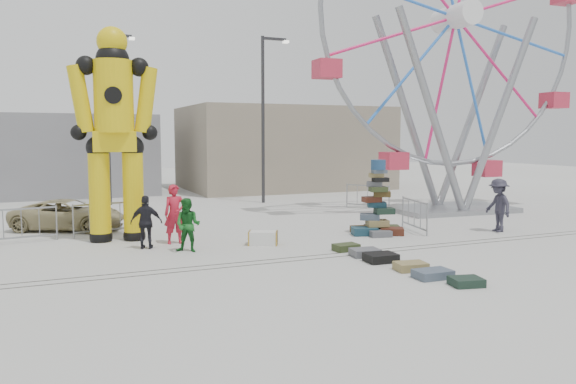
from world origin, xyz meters
name	(u,v)px	position (x,y,z in m)	size (l,w,h in m)	color
ground	(333,263)	(0.00, 0.00, 0.00)	(90.00, 90.00, 0.00)	#9E9E99
track_line_near	(323,258)	(0.00, 0.60, 0.00)	(40.00, 0.04, 0.01)	#47443F
track_line_far	(316,255)	(0.00, 1.00, 0.00)	(40.00, 0.04, 0.01)	#47443F
building_right	(283,148)	(7.00, 20.00, 2.50)	(12.00, 8.00, 5.00)	gray
building_left	(60,154)	(-6.00, 22.00, 2.20)	(10.00, 8.00, 4.40)	gray
lamp_post_right	(265,110)	(3.09, 13.00, 4.48)	(1.41, 0.25, 8.00)	#2D2D30
lamp_post_left	(109,110)	(-3.91, 15.00, 4.48)	(1.41, 0.25, 8.00)	#2D2D30
suitcase_tower	(377,213)	(3.34, 3.23, 0.69)	(1.93, 1.59, 2.48)	#1A3E4F
crash_test_dummy	(115,126)	(-4.73, 5.40, 3.56)	(2.69, 1.18, 6.75)	black
ferris_wheel	(455,43)	(9.34, 6.84, 7.17)	(12.54, 3.40, 14.56)	gray
steamer_trunk	(263,238)	(-0.80, 3.00, 0.20)	(0.86, 0.50, 0.40)	silver
row_case_0	(346,247)	(1.06, 1.23, 0.10)	(0.71, 0.47, 0.20)	#333F1F
row_case_1	(365,252)	(1.17, 0.38, 0.10)	(0.75, 0.57, 0.21)	#5C5D64
row_case_2	(381,258)	(1.19, -0.38, 0.11)	(0.80, 0.60, 0.23)	black
row_case_3	(411,266)	(1.35, -1.46, 0.10)	(0.75, 0.53, 0.20)	olive
row_case_4	(433,274)	(1.37, -2.28, 0.10)	(0.85, 0.56, 0.20)	#4A586A
row_case_5	(466,282)	(1.63, -3.11, 0.09)	(0.68, 0.54, 0.19)	#1A2F24
barricade_dummy_b	(22,225)	(-7.47, 6.15, 0.55)	(2.00, 0.10, 1.10)	gray
barricade_dummy_c	(105,219)	(-5.00, 6.54, 0.55)	(2.00, 0.10, 1.10)	gray
barricade_wheel_front	(414,215)	(4.82, 3.20, 0.55)	(2.00, 0.10, 1.10)	gray
barricade_wheel_back	(368,197)	(6.45, 8.93, 0.55)	(2.00, 0.10, 1.10)	gray
pedestrian_red	(175,214)	(-3.19, 4.22, 0.90)	(0.66, 0.43, 1.80)	#B5192D
pedestrian_green	(188,225)	(-3.11, 2.86, 0.76)	(0.74, 0.58, 1.52)	#165B1E
pedestrian_black	(146,222)	(-4.11, 3.76, 0.78)	(0.91, 0.38, 1.55)	black
pedestrian_grey	(498,205)	(7.39, 2.00, 0.91)	(1.17, 0.67, 1.82)	#282633
parked_suv	(69,215)	(-6.06, 8.17, 0.53)	(1.75, 3.81, 1.06)	tan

